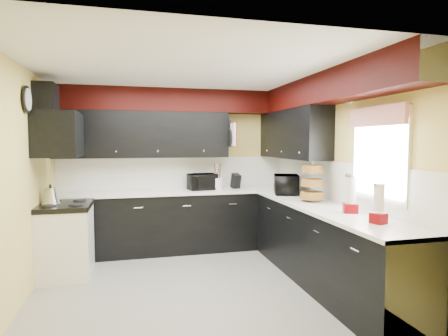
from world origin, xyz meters
name	(u,v)px	position (x,y,z in m)	size (l,w,h in m)	color
ground	(194,287)	(0.00, 0.00, 0.00)	(3.60, 3.60, 0.00)	gray
wall_back	(175,169)	(0.00, 1.80, 1.25)	(3.60, 0.06, 2.50)	#E0C666
wall_right	(334,177)	(1.80, 0.00, 1.25)	(0.06, 3.60, 2.50)	#E0C666
wall_left	(20,185)	(-1.80, 0.00, 1.25)	(0.06, 3.60, 2.50)	#E0C666
ceiling	(192,70)	(0.00, 0.00, 2.50)	(3.60, 3.60, 0.06)	white
cab_back	(178,222)	(0.00, 1.50, 0.45)	(3.60, 0.60, 0.90)	black
cab_right	(323,247)	(1.50, -0.30, 0.45)	(0.60, 3.00, 0.90)	black
counter_back	(178,192)	(0.00, 1.50, 0.92)	(3.62, 0.64, 0.04)	white
counter_right	(324,208)	(1.50, -0.30, 0.92)	(0.64, 3.02, 0.04)	white
splash_back	(175,173)	(0.00, 1.79, 1.19)	(3.60, 0.02, 0.50)	white
splash_right	(333,182)	(1.79, 0.00, 1.19)	(0.02, 3.60, 0.50)	white
upper_back	(143,135)	(-0.50, 1.62, 1.80)	(2.60, 0.35, 0.70)	black
upper_right	(292,134)	(1.62, 0.90, 1.80)	(0.35, 1.80, 0.70)	black
soffit_back	(176,101)	(0.00, 1.62, 2.33)	(3.60, 0.36, 0.35)	black
soffit_right	(330,88)	(1.62, -0.18, 2.33)	(0.36, 3.24, 0.35)	black
stove	(66,242)	(-1.50, 0.75, 0.43)	(0.60, 0.75, 0.86)	white
cooktop	(65,206)	(-1.50, 0.75, 0.89)	(0.62, 0.77, 0.06)	black
hood	(59,135)	(-1.55, 0.75, 1.78)	(0.50, 0.78, 0.55)	black
hood_duct	(46,100)	(-1.68, 0.75, 2.20)	(0.24, 0.40, 0.40)	black
window	(380,156)	(1.79, -0.90, 1.55)	(0.03, 0.86, 0.96)	white
valance	(376,116)	(1.73, -0.90, 1.95)	(0.04, 0.88, 0.20)	red
pan_top	(228,122)	(0.82, 1.55, 2.00)	(0.03, 0.22, 0.40)	black
pan_mid	(230,138)	(0.82, 1.42, 1.75)	(0.03, 0.28, 0.46)	black
pan_low	(226,140)	(0.82, 1.68, 1.72)	(0.03, 0.24, 0.42)	black
cut_board	(233,135)	(0.83, 1.30, 1.80)	(0.03, 0.26, 0.35)	white
baskets	(312,183)	(1.52, 0.05, 1.18)	(0.27, 0.27, 0.50)	brown
clock	(27,99)	(-1.77, 0.25, 2.15)	(0.03, 0.30, 0.30)	black
deco_plate	(350,93)	(1.77, -0.35, 2.25)	(0.03, 0.24, 0.24)	white
toaster_oven	(203,182)	(0.40, 1.54, 1.06)	(0.43, 0.36, 0.25)	black
microwave	(286,184)	(1.48, 0.76, 1.08)	(0.50, 0.34, 0.28)	black
utensil_crock	(218,184)	(0.63, 1.49, 1.03)	(0.17, 0.17, 0.18)	silver
knife_block	(236,181)	(0.94, 1.54, 1.06)	(0.11, 0.15, 0.24)	black
kettle	(51,196)	(-1.67, 0.77, 1.02)	(0.22, 0.22, 0.20)	#A9AAAE
dispenser_a	(351,195)	(1.56, -0.74, 1.13)	(0.14, 0.14, 0.39)	#600507
dispenser_b	(379,206)	(1.52, -1.27, 1.10)	(0.12, 0.12, 0.33)	maroon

